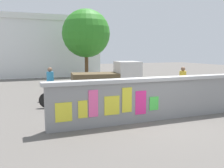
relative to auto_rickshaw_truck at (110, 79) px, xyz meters
The scene contains 10 objects.
ground 3.18m from the auto_rickshaw_truck, 93.95° to the left, with size 60.00×60.00×0.00m, color #605B56.
poster_wall 4.97m from the auto_rickshaw_truck, 92.54° to the right, with size 7.68×0.42×1.50m.
auto_rickshaw_truck is the anchor object (origin of this frame).
motorcycle 3.25m from the auto_rickshaw_truck, 85.63° to the right, with size 1.87×0.69×0.87m.
bicycle_near 4.05m from the auto_rickshaw_truck, 122.12° to the right, with size 1.67×0.57×0.95m.
bicycle_far 3.58m from the auto_rickshaw_truck, 148.54° to the right, with size 1.65×0.60×0.95m.
person_walking 3.79m from the auto_rickshaw_truck, 32.25° to the right, with size 0.48×0.48×1.62m.
person_bystander 3.13m from the auto_rickshaw_truck, behind, with size 0.40×0.40×1.62m.
tree_roadside 7.61m from the auto_rickshaw_truck, 84.48° to the left, with size 3.82×3.82×5.72m.
building_background 13.18m from the auto_rickshaw_truck, 96.47° to the left, with size 9.41×4.92×5.69m.
Camera 1 is at (-4.48, -7.28, 2.39)m, focal length 39.33 mm.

